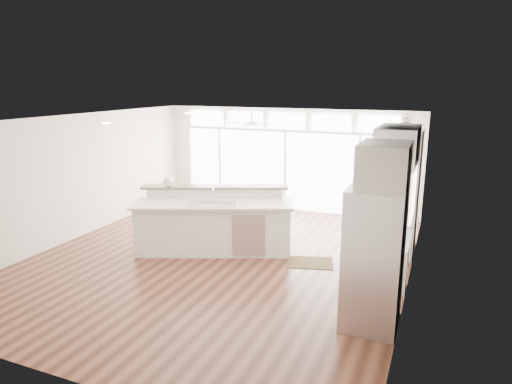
% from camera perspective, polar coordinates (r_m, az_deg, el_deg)
% --- Properties ---
extents(floor, '(7.00, 8.00, 0.02)m').
position_cam_1_polar(floor, '(9.04, -4.62, -8.38)').
color(floor, '#401F13').
rests_on(floor, ground).
extents(ceiling, '(7.00, 8.00, 0.02)m').
position_cam_1_polar(ceiling, '(8.41, -4.97, 9.00)').
color(ceiling, white).
rests_on(ceiling, wall_back).
extents(wall_back, '(7.00, 0.04, 2.70)m').
position_cam_1_polar(wall_back, '(12.24, 3.83, 4.09)').
color(wall_back, beige).
rests_on(wall_back, floor).
extents(wall_front, '(7.00, 0.04, 2.70)m').
position_cam_1_polar(wall_front, '(5.56, -24.26, -8.95)').
color(wall_front, beige).
rests_on(wall_front, floor).
extents(wall_left, '(0.04, 8.00, 2.70)m').
position_cam_1_polar(wall_left, '(10.66, -21.76, 1.72)').
color(wall_left, beige).
rests_on(wall_left, floor).
extents(wall_right, '(0.04, 8.00, 2.70)m').
position_cam_1_polar(wall_right, '(7.72, 19.01, -2.32)').
color(wall_right, beige).
rests_on(wall_right, floor).
extents(glass_wall, '(5.80, 0.06, 2.08)m').
position_cam_1_polar(glass_wall, '(12.24, 3.72, 2.66)').
color(glass_wall, white).
rests_on(glass_wall, wall_back).
extents(transom_row, '(5.90, 0.06, 0.40)m').
position_cam_1_polar(transom_row, '(12.06, 3.81, 8.88)').
color(transom_row, white).
rests_on(transom_row, wall_back).
extents(desk_window, '(0.04, 0.85, 0.85)m').
position_cam_1_polar(desk_window, '(7.96, 18.99, -0.35)').
color(desk_window, white).
rests_on(desk_window, wall_right).
extents(ceiling_fan, '(1.16, 1.16, 0.32)m').
position_cam_1_polar(ceiling_fan, '(11.17, -0.56, 9.04)').
color(ceiling_fan, silver).
rests_on(ceiling_fan, ceiling).
extents(recessed_lights, '(3.40, 3.00, 0.02)m').
position_cam_1_polar(recessed_lights, '(8.59, -4.35, 8.97)').
color(recessed_lights, beige).
rests_on(recessed_lights, ceiling).
extents(oven_cabinet, '(0.64, 1.20, 2.50)m').
position_cam_1_polar(oven_cabinet, '(9.50, 17.75, 0.07)').
color(oven_cabinet, white).
rests_on(oven_cabinet, floor).
extents(desk_nook, '(0.72, 1.30, 0.76)m').
position_cam_1_polar(desk_nook, '(8.33, 16.09, -7.98)').
color(desk_nook, white).
rests_on(desk_nook, floor).
extents(upper_cabinets, '(0.64, 1.30, 0.64)m').
position_cam_1_polar(upper_cabinets, '(7.84, 17.32, 5.53)').
color(upper_cabinets, white).
rests_on(upper_cabinets, wall_right).
extents(refrigerator, '(0.76, 0.90, 2.00)m').
position_cam_1_polar(refrigerator, '(6.58, 14.52, -7.96)').
color(refrigerator, silver).
rests_on(refrigerator, floor).
extents(fridge_cabinet, '(0.64, 0.90, 0.60)m').
position_cam_1_polar(fridge_cabinet, '(6.22, 15.78, 3.21)').
color(fridge_cabinet, white).
rests_on(fridge_cabinet, wall_right).
extents(framed_photos, '(0.06, 0.22, 0.80)m').
position_cam_1_polar(framed_photos, '(8.60, 19.21, -0.40)').
color(framed_photos, black).
rests_on(framed_photos, wall_right).
extents(kitchen_island, '(3.39, 2.32, 1.26)m').
position_cam_1_polar(kitchen_island, '(9.22, -5.35, -3.73)').
color(kitchen_island, white).
rests_on(kitchen_island, floor).
extents(rug, '(1.00, 0.83, 0.01)m').
position_cam_1_polar(rug, '(8.88, 6.77, -8.74)').
color(rug, '#31220F').
rests_on(rug, floor).
extents(office_chair, '(0.68, 0.65, 1.03)m').
position_cam_1_polar(office_chair, '(8.26, 14.14, -7.04)').
color(office_chair, black).
rests_on(office_chair, floor).
extents(fishbowl, '(0.30, 0.30, 0.22)m').
position_cam_1_polar(fishbowl, '(9.55, -10.90, 1.29)').
color(fishbowl, silver).
rests_on(fishbowl, kitchen_island).
extents(monitor, '(0.13, 0.43, 0.36)m').
position_cam_1_polar(monitor, '(8.15, 15.78, -4.27)').
color(monitor, black).
rests_on(monitor, desk_nook).
extents(keyboard, '(0.14, 0.35, 0.02)m').
position_cam_1_polar(keyboard, '(8.22, 14.53, -5.28)').
color(keyboard, silver).
rests_on(keyboard, desk_nook).
extents(potted_plant, '(0.25, 0.27, 0.21)m').
position_cam_1_polar(potted_plant, '(9.30, 18.36, 8.23)').
color(potted_plant, '#295F29').
rests_on(potted_plant, oven_cabinet).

